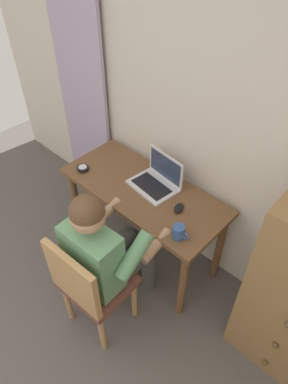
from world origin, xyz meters
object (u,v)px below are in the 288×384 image
(desk, at_px, (143,200))
(desk_clock, at_px, (83,168))
(chair, at_px, (89,284))
(laptop, at_px, (157,180))
(computer_mouse, at_px, (179,208))
(person_seated, at_px, (108,249))
(coffee_mug, at_px, (179,232))

(desk, height_order, desk_clock, desk_clock)
(chair, relative_size, desk_clock, 9.89)
(chair, distance_m, laptop, 0.86)
(laptop, height_order, computer_mouse, laptop)
(computer_mouse, bearing_deg, laptop, 143.11)
(person_seated, xyz_separation_m, coffee_mug, (0.29, 0.34, 0.10))
(chair, bearing_deg, desk, 105.12)
(person_seated, relative_size, coffee_mug, 10.06)
(desk_clock, bearing_deg, desk, 18.27)
(desk_clock, bearing_deg, chair, -38.49)
(person_seated, distance_m, coffee_mug, 0.46)
(desk_clock, distance_m, coffee_mug, 0.96)
(chair, bearing_deg, desk_clock, 141.51)
(laptop, bearing_deg, coffee_mug, -33.06)
(chair, bearing_deg, computer_mouse, 79.65)
(laptop, height_order, coffee_mug, laptop)
(chair, height_order, laptop, laptop)
(desk, bearing_deg, desk_clock, -161.73)
(desk, xyz_separation_m, chair, (0.19, -0.70, -0.12))
(laptop, xyz_separation_m, coffee_mug, (0.43, -0.28, -0.00))
(chair, relative_size, coffee_mug, 7.41)
(computer_mouse, bearing_deg, desk_clock, 172.78)
(person_seated, bearing_deg, coffee_mug, 49.78)
(computer_mouse, bearing_deg, coffee_mug, -71.16)
(chair, xyz_separation_m, desk_clock, (-0.68, 0.54, 0.25))
(person_seated, distance_m, laptop, 0.64)
(desk, height_order, coffee_mug, coffee_mug)
(desk, relative_size, computer_mouse, 12.66)
(desk_clock, bearing_deg, laptop, 26.17)
(person_seated, height_order, computer_mouse, person_seated)
(desk, height_order, person_seated, person_seated)
(laptop, distance_m, coffee_mug, 0.51)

